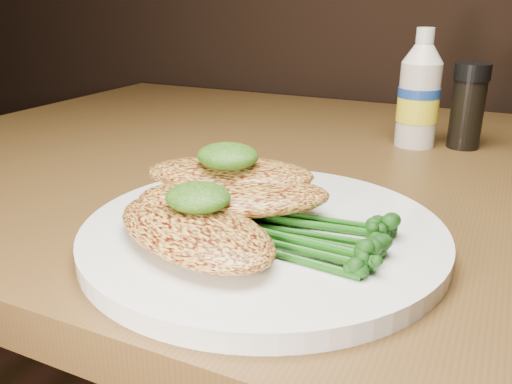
% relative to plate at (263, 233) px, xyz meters
% --- Properties ---
extents(plate, '(0.30, 0.30, 0.02)m').
position_rel_plate_xyz_m(plate, '(0.00, 0.00, 0.00)').
color(plate, white).
rests_on(plate, dining_table).
extents(chicken_front, '(0.18, 0.14, 0.03)m').
position_rel_plate_xyz_m(chicken_front, '(-0.03, -0.06, 0.02)').
color(chicken_front, gold).
rests_on(chicken_front, plate).
extents(chicken_mid, '(0.18, 0.14, 0.02)m').
position_rel_plate_xyz_m(chicken_mid, '(-0.03, -0.00, 0.03)').
color(chicken_mid, gold).
rests_on(chicken_mid, plate).
extents(chicken_back, '(0.17, 0.12, 0.02)m').
position_rel_plate_xyz_m(chicken_back, '(-0.05, 0.03, 0.04)').
color(chicken_back, gold).
rests_on(chicken_back, plate).
extents(pesto_front, '(0.06, 0.06, 0.02)m').
position_rel_plate_xyz_m(pesto_front, '(-0.04, -0.04, 0.04)').
color(pesto_front, black).
rests_on(pesto_front, chicken_front).
extents(pesto_back, '(0.07, 0.07, 0.02)m').
position_rel_plate_xyz_m(pesto_back, '(-0.04, 0.02, 0.06)').
color(pesto_back, black).
rests_on(pesto_back, chicken_back).
extents(broccolini_bundle, '(0.16, 0.12, 0.02)m').
position_rel_plate_xyz_m(broccolini_bundle, '(0.04, -0.02, 0.02)').
color(broccolini_bundle, '#174F11').
rests_on(broccolini_bundle, plate).
extents(mayo_bottle, '(0.06, 0.06, 0.15)m').
position_rel_plate_xyz_m(mayo_bottle, '(0.06, 0.36, 0.07)').
color(mayo_bottle, beige).
rests_on(mayo_bottle, dining_table).
extents(pepper_grinder, '(0.05, 0.05, 0.11)m').
position_rel_plate_xyz_m(pepper_grinder, '(0.12, 0.38, 0.05)').
color(pepper_grinder, black).
rests_on(pepper_grinder, dining_table).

